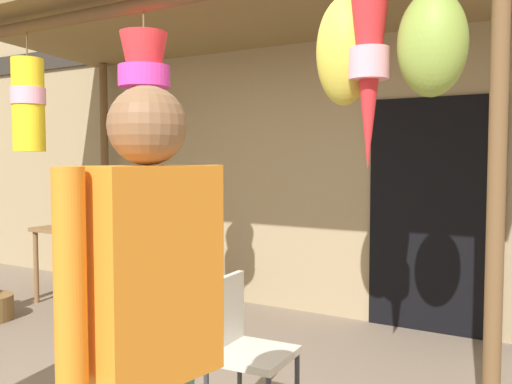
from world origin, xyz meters
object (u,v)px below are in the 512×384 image
object	(u,v)px
display_table	(108,235)
folding_chair	(240,341)
wicker_basket_by_table	(180,313)
flower_heap_on_table	(112,224)
passerby_at_right	(150,322)

from	to	relation	value
display_table	folding_chair	distance (m)	3.00
display_table	wicker_basket_by_table	distance (m)	1.29
flower_heap_on_table	passerby_at_right	world-z (taller)	passerby_at_right
flower_heap_on_table	wicker_basket_by_table	world-z (taller)	flower_heap_on_table
display_table	passerby_at_right	distance (m)	4.13
folding_chair	display_table	bearing A→B (deg)	149.21
wicker_basket_by_table	flower_heap_on_table	bearing A→B (deg)	168.39
flower_heap_on_table	wicker_basket_by_table	bearing A→B (deg)	-11.61
wicker_basket_by_table	passerby_at_right	distance (m)	3.29
display_table	wicker_basket_by_table	xyz separation A→B (m)	(1.13, -0.25, -0.57)
flower_heap_on_table	folding_chair	world-z (taller)	flower_heap_on_table
flower_heap_on_table	passerby_at_right	bearing A→B (deg)	-42.98
display_table	flower_heap_on_table	size ratio (longest dim) A/B	1.80
display_table	folding_chair	world-z (taller)	folding_chair
wicker_basket_by_table	passerby_at_right	world-z (taller)	passerby_at_right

